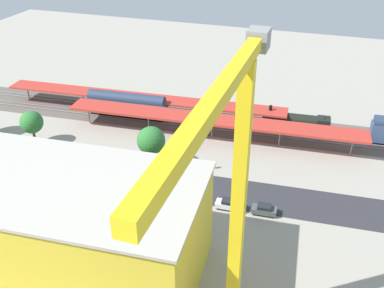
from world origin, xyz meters
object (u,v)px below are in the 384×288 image
at_px(parked_car_4, 118,183).
at_px(street_tree_2, 151,141).
at_px(freight_coach_far, 127,104).
at_px(parked_car_2, 187,198).
at_px(platform_canopy_far, 142,98).
at_px(street_tree_0, 32,122).
at_px(parked_car_1, 230,205).
at_px(tower_crane, 233,193).
at_px(traffic_light, 188,153).
at_px(box_truck_1, 75,187).
at_px(construction_building, 67,228).
at_px(parked_car_3, 151,189).
at_px(locomotive, 299,123).
at_px(platform_canopy_near, 212,120).
at_px(parked_car_0, 264,210).
at_px(box_truck_0, 157,206).

height_order(parked_car_4, street_tree_2, street_tree_2).
distance_m(freight_coach_far, parked_car_2, 36.02).
bearing_deg(platform_canopy_far, street_tree_0, 53.21).
relative_size(parked_car_1, tower_crane, 0.14).
relative_size(parked_car_2, street_tree_0, 0.64).
bearing_deg(tower_crane, traffic_light, -64.40).
bearing_deg(parked_car_4, parked_car_1, -179.49).
xyz_separation_m(box_truck_1, street_tree_0, (17.59, -13.34, 3.21)).
distance_m(construction_building, street_tree_0, 38.77).
height_order(platform_canopy_far, tower_crane, tower_crane).
xyz_separation_m(freight_coach_far, parked_car_4, (-10.78, 26.80, -2.24)).
relative_size(parked_car_4, box_truck_1, 0.47).
distance_m(parked_car_3, street_tree_2, 9.92).
bearing_deg(freight_coach_far, locomotive, -172.42).
xyz_separation_m(parked_car_1, tower_crane, (-5.55, 24.43, 20.45)).
xyz_separation_m(parked_car_3, box_truck_1, (12.15, 4.77, 1.03)).
xyz_separation_m(parked_car_4, street_tree_0, (23.42, -8.90, 4.14)).
xyz_separation_m(platform_canopy_near, parked_car_0, (-15.20, 22.00, -3.63)).
height_order(platform_canopy_far, street_tree_0, street_tree_0).
relative_size(parked_car_1, box_truck_1, 0.54).
relative_size(freight_coach_far, tower_crane, 0.55).
relative_size(locomotive, parked_car_2, 3.39).
height_order(freight_coach_far, parked_car_3, freight_coach_far).
distance_m(parked_car_0, box_truck_1, 32.33).
bearing_deg(freight_coach_far, parked_car_2, 131.41).
relative_size(platform_canopy_near, platform_canopy_far, 0.94).
height_order(platform_canopy_near, tower_crane, tower_crane).
distance_m(parked_car_2, box_truck_1, 19.34).
bearing_deg(box_truck_0, parked_car_0, -160.79).
bearing_deg(street_tree_2, locomotive, -136.46).
bearing_deg(parked_car_3, platform_canopy_far, -63.59).
distance_m(platform_canopy_near, tower_crane, 52.05).
height_order(street_tree_0, traffic_light, street_tree_0).
bearing_deg(parked_car_2, box_truck_1, 12.83).
bearing_deg(construction_building, street_tree_0, -51.04).
bearing_deg(freight_coach_far, street_tree_2, 127.09).
xyz_separation_m(locomotive, traffic_light, (17.60, 23.67, 2.40)).
bearing_deg(street_tree_0, parked_car_0, 170.52).
bearing_deg(parked_car_4, tower_crane, 137.00).
height_order(platform_canopy_far, parked_car_2, platform_canopy_far).
height_order(parked_car_0, parked_car_2, parked_car_0).
bearing_deg(platform_canopy_far, parked_car_1, 134.36).
height_order(locomotive, parked_car_4, locomotive).
height_order(parked_car_4, construction_building, construction_building).
bearing_deg(traffic_light, freight_coach_far, -41.14).
bearing_deg(parked_car_3, parked_car_0, -179.11).
relative_size(parked_car_2, tower_crane, 0.13).
bearing_deg(parked_car_4, platform_canopy_far, -74.58).
bearing_deg(platform_canopy_near, locomotive, -151.41).
distance_m(platform_canopy_far, parked_car_0, 44.79).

